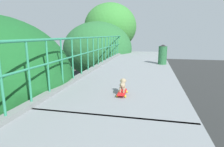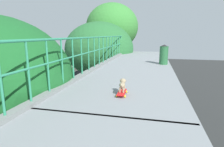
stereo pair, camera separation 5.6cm
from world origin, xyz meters
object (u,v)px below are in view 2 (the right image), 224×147
(litter_bin, at_px, (164,54))
(small_dog, at_px, (122,84))
(city_bus, at_px, (70,76))
(toy_skateboard, at_px, (122,92))
(car_blue_fifth, at_px, (57,120))

(litter_bin, bearing_deg, small_dog, -103.21)
(city_bus, distance_m, toy_skateboard, 22.05)
(car_blue_fifth, relative_size, litter_bin, 4.73)
(car_blue_fifth, xyz_separation_m, city_bus, (-3.63, 10.13, 1.38))
(toy_skateboard, bearing_deg, small_dog, 90.97)
(car_blue_fifth, height_order, city_bus, city_bus)
(toy_skateboard, height_order, small_dog, small_dog)
(city_bus, relative_size, litter_bin, 12.92)
(toy_skateboard, height_order, litter_bin, litter_bin)
(toy_skateboard, relative_size, litter_bin, 0.57)
(toy_skateboard, bearing_deg, city_bus, 119.14)
(car_blue_fifth, bearing_deg, litter_bin, -25.64)
(small_dog, bearing_deg, toy_skateboard, -89.03)
(toy_skateboard, xyz_separation_m, litter_bin, (1.13, 4.91, 0.41))
(toy_skateboard, relative_size, small_dog, 1.34)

